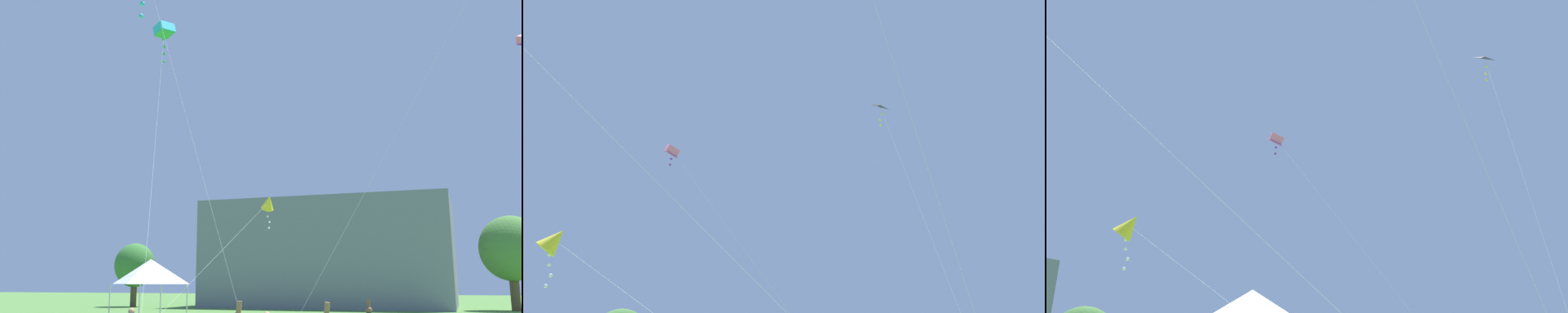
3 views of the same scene
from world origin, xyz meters
TOP-DOWN VIEW (x-y plane):
  - kite_yellow_diamond_0 at (-4.71, 15.49)m, footprint 1.87×13.18m
  - kite_black_delta_2 at (8.44, 7.05)m, footprint 9.02×5.16m
  - kite_pink_box_4 at (10.59, 22.72)m, footprint 3.67×15.78m

SIDE VIEW (x-z plane):
  - kite_yellow_diamond_0 at x=-4.71m, z-range 3.18..10.84m
  - kite_black_delta_2 at x=8.44m, z-range 8.11..25.48m
  - kite_pink_box_4 at x=10.59m, z-range 8.62..27.17m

